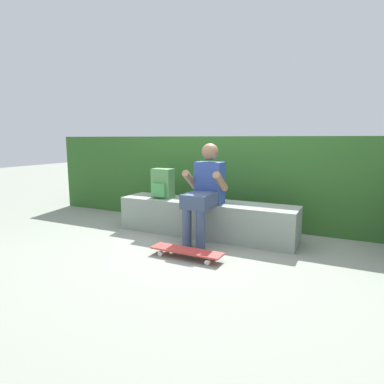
% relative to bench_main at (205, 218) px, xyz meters
% --- Properties ---
extents(ground_plane, '(24.00, 24.00, 0.00)m').
position_rel_bench_main_xyz_m(ground_plane, '(0.00, -0.38, -0.23)').
color(ground_plane, gray).
extents(bench_main, '(2.36, 0.50, 0.45)m').
position_rel_bench_main_xyz_m(bench_main, '(0.00, 0.00, 0.00)').
color(bench_main, gray).
rests_on(bench_main, ground).
extents(person_skater, '(0.49, 0.62, 1.20)m').
position_rel_bench_main_xyz_m(person_skater, '(0.09, -0.22, 0.42)').
color(person_skater, '#2D4793').
rests_on(person_skater, ground).
extents(skateboard_near_person, '(0.80, 0.21, 0.09)m').
position_rel_bench_main_xyz_m(skateboard_near_person, '(0.17, -0.87, -0.15)').
color(skateboard_near_person, '#BC3833').
rests_on(skateboard_near_person, ground).
extents(backpack_on_bench, '(0.28, 0.23, 0.40)m').
position_rel_bench_main_xyz_m(backpack_on_bench, '(-0.65, -0.01, 0.42)').
color(backpack_on_bench, '#51894C').
rests_on(backpack_on_bench, bench_main).
extents(hedge_row, '(6.44, 0.57, 1.29)m').
position_rel_bench_main_xyz_m(hedge_row, '(0.13, 0.90, 0.42)').
color(hedge_row, '#2D5D24').
rests_on(hedge_row, ground).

